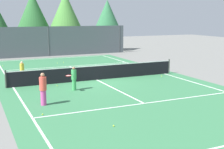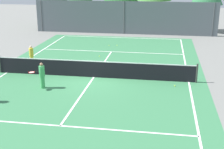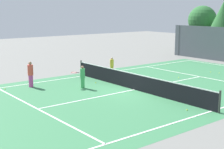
# 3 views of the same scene
# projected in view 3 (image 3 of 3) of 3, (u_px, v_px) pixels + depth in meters

# --- Properties ---
(ground_plane) EXTENTS (80.00, 80.00, 0.00)m
(ground_plane) POSITION_uv_depth(u_px,v_px,m) (135.00, 90.00, 20.01)
(ground_plane) COLOR slate
(court_surface) EXTENTS (13.00, 25.00, 0.01)m
(court_surface) POSITION_uv_depth(u_px,v_px,m) (135.00, 90.00, 20.01)
(court_surface) COLOR #387A4C
(court_surface) RESTS_ON ground_plane
(tennis_net) EXTENTS (11.90, 0.10, 1.10)m
(tennis_net) POSITION_uv_depth(u_px,v_px,m) (135.00, 82.00, 19.91)
(tennis_net) COLOR #333833
(tennis_net) RESTS_ON ground_plane
(tree_2) EXTENTS (3.10, 3.10, 5.24)m
(tree_2) POSITION_uv_depth(u_px,v_px,m) (202.00, 20.00, 36.09)
(tree_2) COLOR brown
(tree_2) RESTS_ON ground_plane
(tree_4) EXTENTS (2.87, 2.87, 5.72)m
(tree_4) POSITION_uv_depth(u_px,v_px,m) (223.00, 17.00, 33.14)
(tree_4) COLOR brown
(tree_4) RESTS_ON ground_plane
(player_0) EXTENTS (0.28, 0.28, 1.31)m
(player_0) POSITION_uv_depth(u_px,v_px,m) (112.00, 66.00, 24.62)
(player_0) COLOR yellow
(player_0) RESTS_ON ground_plane
(player_1) EXTENTS (0.34, 0.34, 1.61)m
(player_1) POSITION_uv_depth(u_px,v_px,m) (31.00, 74.00, 20.61)
(player_1) COLOR #D14799
(player_1) RESTS_ON ground_plane
(player_2) EXTENTS (0.80, 0.74, 1.40)m
(player_2) POSITION_uv_depth(u_px,v_px,m) (82.00, 77.00, 20.30)
(player_2) COLOR #3FA559
(player_2) RESTS_ON ground_plane
(tennis_ball_0) EXTENTS (0.07, 0.07, 0.07)m
(tennis_ball_0) POSITION_uv_depth(u_px,v_px,m) (211.00, 72.00, 25.56)
(tennis_ball_0) COLOR #CCE533
(tennis_ball_0) RESTS_ON ground_plane
(tennis_ball_1) EXTENTS (0.07, 0.07, 0.07)m
(tennis_ball_1) POSITION_uv_depth(u_px,v_px,m) (187.00, 110.00, 15.87)
(tennis_ball_1) COLOR #CCE533
(tennis_ball_1) RESTS_ON ground_plane
(tennis_ball_2) EXTENTS (0.07, 0.07, 0.07)m
(tennis_ball_2) POSITION_uv_depth(u_px,v_px,m) (167.00, 64.00, 29.39)
(tennis_ball_2) COLOR #CCE533
(tennis_ball_2) RESTS_ON ground_plane
(tennis_ball_3) EXTENTS (0.07, 0.07, 0.07)m
(tennis_ball_3) POSITION_uv_depth(u_px,v_px,m) (96.00, 83.00, 21.81)
(tennis_ball_3) COLOR #CCE533
(tennis_ball_3) RESTS_ON ground_plane
(tennis_ball_4) EXTENTS (0.07, 0.07, 0.07)m
(tennis_ball_4) POSITION_uv_depth(u_px,v_px,m) (106.00, 79.00, 23.07)
(tennis_ball_4) COLOR #CCE533
(tennis_ball_4) RESTS_ON ground_plane
(tennis_ball_5) EXTENTS (0.07, 0.07, 0.07)m
(tennis_ball_5) POSITION_uv_depth(u_px,v_px,m) (167.00, 81.00, 22.22)
(tennis_ball_5) COLOR #CCE533
(tennis_ball_5) RESTS_ON ground_plane
(tennis_ball_6) EXTENTS (0.07, 0.07, 0.07)m
(tennis_ball_6) POSITION_uv_depth(u_px,v_px,m) (179.00, 78.00, 23.41)
(tennis_ball_6) COLOR #CCE533
(tennis_ball_6) RESTS_ON ground_plane
(tennis_ball_8) EXTENTS (0.07, 0.07, 0.07)m
(tennis_ball_8) POSITION_uv_depth(u_px,v_px,m) (219.00, 73.00, 25.18)
(tennis_ball_8) COLOR #CCE533
(tennis_ball_8) RESTS_ON ground_plane
(tennis_ball_9) EXTENTS (0.07, 0.07, 0.07)m
(tennis_ball_9) POSITION_uv_depth(u_px,v_px,m) (5.00, 89.00, 20.13)
(tennis_ball_9) COLOR #CCE533
(tennis_ball_9) RESTS_ON ground_plane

